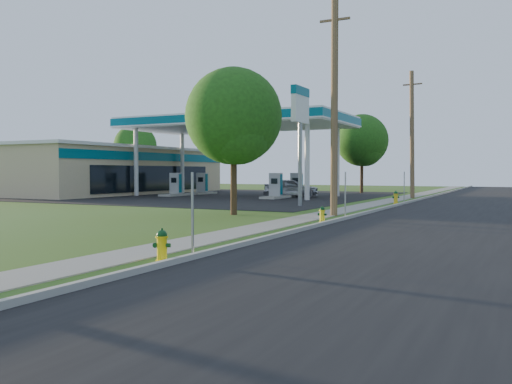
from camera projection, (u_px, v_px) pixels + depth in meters
ground_plane at (42, 291)px, 9.12m from camera, size 140.00×140.00×0.00m
road at (422, 239)px, 16.00m from camera, size 8.00×120.00×0.02m
curb at (297, 230)px, 17.80m from camera, size 0.15×120.00×0.15m
sidewalk at (250, 230)px, 18.60m from camera, size 1.50×120.00×0.03m
forecourt at (215, 196)px, 44.87m from camera, size 26.00×28.00×0.02m
utility_pole_mid at (334, 106)px, 24.36m from camera, size 1.40×0.32×9.80m
utility_pole_far at (412, 134)px, 40.41m from camera, size 1.40×0.32×9.50m
sign_post_near at (192, 215)px, 12.71m from camera, size 0.05×0.04×2.00m
sign_post_mid at (345, 195)px, 23.23m from camera, size 0.05×0.04×2.00m
sign_post_far at (404, 188)px, 34.11m from camera, size 0.05×0.04×2.00m
gas_canopy at (236, 123)px, 43.74m from camera, size 18.18×9.18×6.40m
fuel_pump_nw at (176, 187)px, 44.19m from camera, size 1.20×3.20×1.90m
fuel_pump_ne at (276, 189)px, 40.12m from camera, size 1.20×3.20×1.90m
fuel_pump_sw at (202, 186)px, 47.75m from camera, size 1.20×3.20×1.90m
fuel_pump_se at (296, 187)px, 43.69m from camera, size 1.20×3.20×1.90m
convenience_store at (112, 170)px, 49.75m from camera, size 10.40×22.40×4.25m
price_pylon at (300, 112)px, 31.00m from camera, size 0.34×2.04×6.85m
tree_verge at (235, 120)px, 24.90m from camera, size 4.50×4.50×6.82m
tree_lot at (363, 142)px, 50.01m from camera, size 4.83×4.83×7.32m
tree_back at (136, 148)px, 60.61m from camera, size 4.79×4.79×7.26m
hydrant_near at (162, 246)px, 11.94m from camera, size 0.40×0.35×0.77m
hydrant_mid at (322, 215)px, 21.08m from camera, size 0.34×0.31×0.67m
hydrant_far at (396, 197)px, 33.49m from camera, size 0.43×0.38×0.83m
car_silver at (291, 188)px, 42.38m from camera, size 4.62×3.06×1.46m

